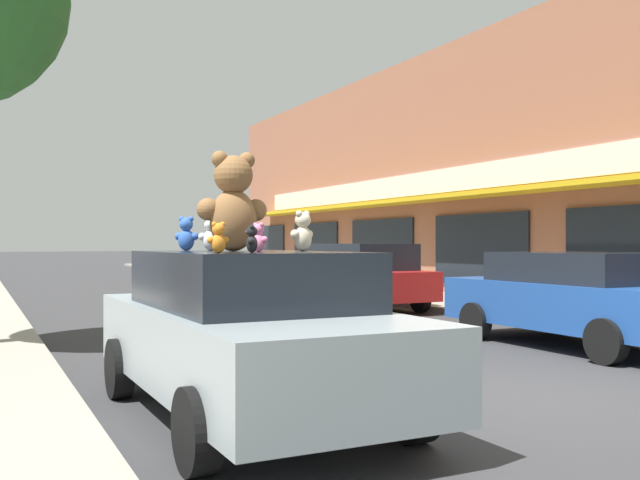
# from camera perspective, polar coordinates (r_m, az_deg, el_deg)

# --- Properties ---
(ground_plane) EXTENTS (260.00, 260.00, 0.00)m
(ground_plane) POSITION_cam_1_polar(r_m,az_deg,el_deg) (7.83, 16.72, -11.96)
(ground_plane) COLOR #333335
(plush_art_car) EXTENTS (2.01, 4.39, 1.51)m
(plush_art_car) POSITION_cam_1_polar(r_m,az_deg,el_deg) (6.57, -5.82, -7.22)
(plush_art_car) COLOR #8C999E
(plush_art_car) RESTS_ON ground_plane
(teddy_bear_giant) EXTENTS (0.69, 0.43, 0.94)m
(teddy_bear_giant) POSITION_cam_1_polar(r_m,az_deg,el_deg) (6.76, -6.97, 2.94)
(teddy_bear_giant) COLOR olive
(teddy_bear_giant) RESTS_ON plush_art_car
(teddy_bear_pink) EXTENTS (0.15, 0.20, 0.26)m
(teddy_bear_pink) POSITION_cam_1_polar(r_m,az_deg,el_deg) (6.35, -4.94, 0.19)
(teddy_bear_pink) COLOR pink
(teddy_bear_pink) RESTS_ON plush_art_car
(teddy_bear_white) EXTENTS (0.25, 0.16, 0.34)m
(teddy_bear_white) POSITION_cam_1_polar(r_m,az_deg,el_deg) (7.15, -8.73, 0.44)
(teddy_bear_white) COLOR white
(teddy_bear_white) RESTS_ON plush_art_car
(teddy_bear_black) EXTENTS (0.13, 0.17, 0.23)m
(teddy_bear_black) POSITION_cam_1_polar(r_m,az_deg,el_deg) (5.75, -5.48, 0.06)
(teddy_bear_black) COLOR black
(teddy_bear_black) RESTS_ON plush_art_car
(teddy_bear_cream) EXTENTS (0.29, 0.22, 0.39)m
(teddy_bear_cream) POSITION_cam_1_polar(r_m,az_deg,el_deg) (6.75, -1.40, 0.67)
(teddy_bear_cream) COLOR beige
(teddy_bear_cream) RESTS_ON plush_art_car
(teddy_bear_blue) EXTENTS (0.25, 0.23, 0.35)m
(teddy_bear_blue) POSITION_cam_1_polar(r_m,az_deg,el_deg) (7.27, -10.64, 0.46)
(teddy_bear_blue) COLOR blue
(teddy_bear_blue) RESTS_ON plush_art_car
(teddy_bear_orange) EXTENTS (0.18, 0.11, 0.24)m
(teddy_bear_orange) POSITION_cam_1_polar(r_m,az_deg,el_deg) (5.49, -8.14, 0.16)
(teddy_bear_orange) COLOR orange
(teddy_bear_orange) RESTS_ON plush_art_car
(parked_car_far_center) EXTENTS (2.00, 4.34, 1.45)m
(parked_car_far_center) POSITION_cam_1_polar(r_m,az_deg,el_deg) (11.61, 19.95, -4.27)
(parked_car_far_center) COLOR #1E4793
(parked_car_far_center) RESTS_ON ground_plane
(parked_car_far_right) EXTENTS (1.96, 4.51, 1.57)m
(parked_car_far_right) POSITION_cam_1_polar(r_m,az_deg,el_deg) (17.20, 2.98, -2.72)
(parked_car_far_right) COLOR maroon
(parked_car_far_right) RESTS_ON ground_plane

